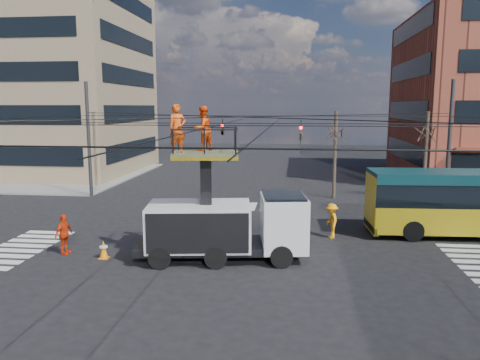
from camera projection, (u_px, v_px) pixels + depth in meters
name	position (u px, v px, depth m)	size (l,w,h in m)	color
ground	(240.00, 256.00, 19.94)	(120.00, 120.00, 0.00)	black
sidewalk_nw	(40.00, 175.00, 42.94)	(18.00, 18.00, 0.12)	slate
crosswalks	(240.00, 256.00, 19.94)	(22.40, 22.40, 0.02)	silver
building_tower	(36.00, 12.00, 43.63)	(18.06, 16.06, 30.00)	#90735C
overhead_network	(240.00, 155.00, 19.68)	(24.24, 24.24, 8.00)	#2D2D30
tree_a	(336.00, 131.00, 31.89)	(2.00, 2.00, 6.00)	#382B21
tree_b	(427.00, 132.00, 31.21)	(2.00, 2.00, 6.00)	#382B21
utility_truck	(225.00, 210.00, 19.31)	(7.26, 3.43, 6.42)	black
traffic_cone	(104.00, 249.00, 19.62)	(0.36, 0.36, 0.78)	orange
worker_ground	(64.00, 234.00, 20.13)	(1.03, 0.43, 1.75)	red
flagger	(331.00, 221.00, 22.61)	(1.10, 0.63, 1.70)	#FF9C10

